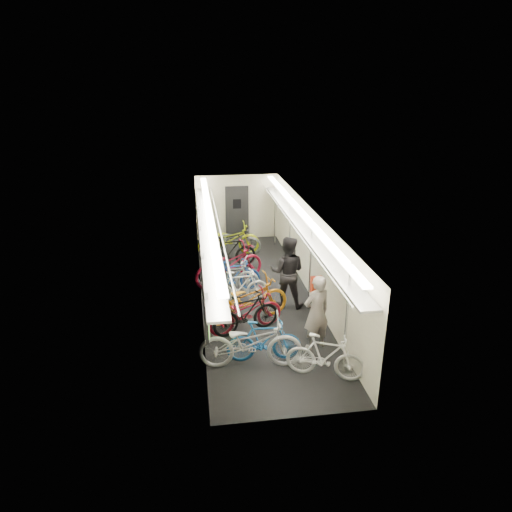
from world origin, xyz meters
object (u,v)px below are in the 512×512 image
object	(u,v)px
bicycle_0	(250,343)
passenger_near	(316,313)
backpack	(317,285)
passenger_mid	(287,272)
bicycle_1	(264,341)

from	to	relation	value
bicycle_0	passenger_near	bearing A→B (deg)	-66.04
backpack	bicycle_0	bearing A→B (deg)	-151.10
bicycle_0	passenger_near	size ratio (longest dim) A/B	1.22
passenger_mid	bicycle_1	bearing A→B (deg)	87.23
bicycle_1	passenger_mid	bearing A→B (deg)	-19.75
bicycle_0	passenger_mid	distance (m)	2.94
bicycle_1	passenger_mid	world-z (taller)	passenger_mid
passenger_near	bicycle_0	bearing A→B (deg)	-0.03
passenger_near	bicycle_1	bearing A→B (deg)	-2.89
bicycle_0	bicycle_1	bearing A→B (deg)	-55.72
backpack	passenger_mid	bearing A→B (deg)	98.80
bicycle_1	passenger_near	bearing A→B (deg)	-71.91
passenger_near	backpack	bearing A→B (deg)	-122.13
bicycle_0	passenger_mid	bearing A→B (deg)	-21.04
bicycle_1	passenger_near	size ratio (longest dim) A/B	0.91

